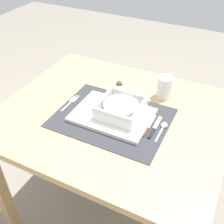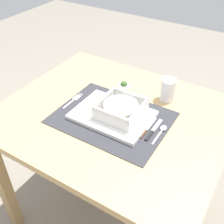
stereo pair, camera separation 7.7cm
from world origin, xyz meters
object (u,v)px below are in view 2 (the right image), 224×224
Objects in this scene: porridge_bowl at (121,109)px; butter_knife at (153,131)px; drinking_glass at (168,91)px; condiment_saucer at (124,85)px; dining_table at (114,131)px; bread_knife at (147,129)px; spoon at (162,130)px; fork at (74,100)px.

porridge_bowl reaches higher than butter_knife.
drinking_glass is 0.21m from condiment_saucer.
dining_table is 0.20m from bread_knife.
spoon is 0.06m from bread_knife.
bread_knife is at bearing -177.53° from butter_knife.
fork is at bearing -179.16° from spoon.
dining_table is 6.76× the size of bread_knife.
spoon is 1.94× the size of condiment_saucer.
bread_knife is (0.16, -0.02, 0.11)m from dining_table.
porridge_bowl is at bearing 169.51° from bread_knife.
porridge_bowl is at bearing 176.52° from butter_knife.
spoon is (0.22, -0.00, 0.11)m from dining_table.
condiment_saucer is (-0.06, 0.19, 0.11)m from dining_table.
dining_table is at bearing 178.05° from spoon.
porridge_bowl is 0.24m from fork.
drinking_glass reaches higher than condiment_saucer.
butter_knife is 0.02m from bread_knife.
butter_knife is 1.02× the size of bread_knife.
fork reaches higher than dining_table.
porridge_bowl reaches higher than dining_table.
condiment_saucer is at bearing 130.33° from bread_knife.
dining_table is at bearing 3.95° from fork.
dining_table is 7.86× the size of spoon.
porridge_bowl is at bearing -177.44° from spoon.
spoon is 0.85× the size of butter_knife.
dining_table is at bearing 165.78° from bread_knife.
fork is (-0.19, -0.02, 0.11)m from dining_table.
dining_table is at bearing 173.00° from butter_knife.
fork is at bearing -174.83° from dining_table.
fork is at bearing 179.27° from butter_knife.
drinking_glass is at bearing 88.11° from bread_knife.
spoon is at bearing -71.90° from drinking_glass.
bread_knife is 2.26× the size of condiment_saucer.
drinking_glass reaches higher than fork.
spoon is (0.41, 0.01, 0.00)m from fork.
dining_table is 0.29m from drinking_glass.
porridge_bowl is 0.13m from bread_knife.
porridge_bowl reaches higher than fork.
bread_knife is 0.31m from condiment_saucer.
porridge_bowl reaches higher than condiment_saucer.
fork is at bearing 173.24° from bread_knife.
drinking_glass is 1.64× the size of condiment_saucer.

